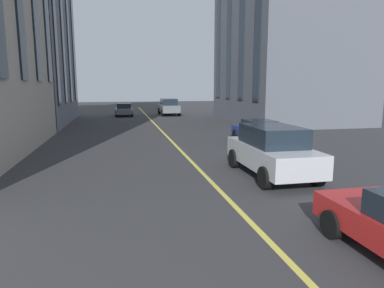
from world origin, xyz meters
name	(u,v)px	position (x,y,z in m)	size (l,w,h in m)	color
lane_centre_line	(189,159)	(20.00, 0.00, 0.00)	(80.00, 0.16, 0.01)	#D8C64C
car_blue_trailing	(258,131)	(23.74, -4.90, 0.70)	(4.40, 1.95, 1.37)	navy
car_grey_mid	(124,110)	(44.40, 2.52, 0.70)	(3.90, 1.89, 1.40)	slate
car_silver_near	(272,150)	(16.53, -2.43, 0.97)	(4.70, 2.14, 1.88)	#B7BABF
car_grey_far	(169,107)	(44.40, -2.58, 0.97)	(4.70, 2.14, 1.88)	slate
building_right_near	(287,39)	(35.71, -12.55, 7.65)	(14.13, 10.22, 15.30)	#565B66
building_left_far	(10,46)	(37.91, 11.99, 6.72)	(14.29, 9.11, 13.44)	slate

